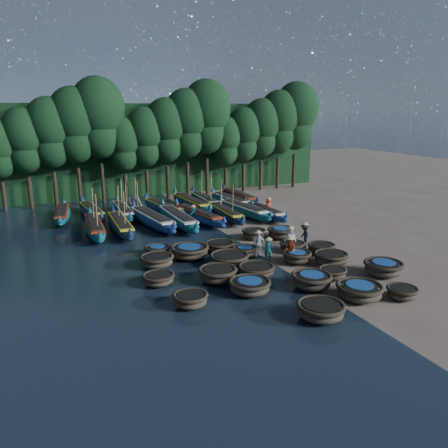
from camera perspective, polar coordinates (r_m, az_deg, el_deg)
name	(u,v)px	position (r m, az deg, el deg)	size (l,w,h in m)	color
ground	(252,250)	(30.37, 3.64, -3.39)	(120.00, 120.00, 0.00)	#7D6B5B
foliage_wall	(157,149)	(51.01, -8.75, 9.67)	(40.00, 3.00, 10.00)	black
coracle_2	(321,310)	(21.11, 12.51, -10.93)	(2.30, 2.30, 0.79)	#4D4330
coracle_3	(359,291)	(23.65, 17.25, -8.31)	(2.93, 2.93, 0.82)	#4D4330
coracle_4	(402,292)	(24.46, 22.25, -8.24)	(1.78, 1.78, 0.65)	#4D4330
coracle_5	(190,299)	(21.87, -4.40, -9.78)	(2.03, 2.03, 0.71)	#4D4330
coracle_6	(250,286)	(23.30, 3.39, -8.06)	(2.56, 2.56, 0.76)	#4D4330
coracle_7	(311,280)	(24.32, 11.36, -7.21)	(2.24, 2.24, 0.85)	#4D4330
coracle_8	(332,273)	(25.93, 13.97, -6.22)	(1.66, 1.66, 0.65)	#4D4330
coracle_9	(383,268)	(27.31, 20.11, -5.36)	(2.68, 2.68, 0.84)	#4D4330
coracle_10	(158,279)	(24.62, -8.56, -7.08)	(1.80, 1.80, 0.66)	#4D4330
coracle_11	(218,274)	(24.71, -0.83, -6.55)	(2.59, 2.59, 0.85)	#4D4330
coracle_12	(256,270)	(25.45, 4.26, -6.07)	(2.62, 2.62, 0.75)	#4D4330
coracle_13	(297,256)	(28.07, 9.47, -4.20)	(2.00, 2.00, 0.74)	#4D4330
coracle_14	(331,258)	(28.22, 13.82, -4.31)	(2.35, 2.35, 0.77)	#4D4330
coracle_15	(157,260)	(27.26, -8.74, -4.73)	(2.10, 2.10, 0.77)	#4D4330
coracle_16	(229,259)	(27.10, 0.70, -4.62)	(2.93, 2.93, 0.81)	#4D4330
coracle_17	(245,251)	(28.96, 2.77, -3.51)	(1.73, 1.73, 0.66)	#4D4330
coracle_18	(292,246)	(30.16, 8.94, -2.90)	(1.97, 1.97, 0.68)	#4D4330
coracle_19	(321,248)	(30.14, 12.61, -3.08)	(1.91, 1.91, 0.69)	#4D4330
coracle_20	(158,250)	(29.37, -8.67, -3.39)	(2.03, 2.03, 0.67)	#4D4330
coracle_21	(190,251)	(28.61, -4.51, -3.57)	(3.00, 3.00, 0.83)	#4D4330
coracle_22	(220,246)	(29.88, -0.56, -2.89)	(2.09, 2.09, 0.68)	#4D4330
coracle_23	(254,234)	(32.75, 3.94, -1.25)	(1.86, 1.86, 0.74)	#4D4330
coracle_24	(281,232)	(33.04, 7.48, -1.10)	(2.52, 2.52, 0.83)	#4D4330
long_boat_1	(95,227)	(35.37, -16.53, -0.41)	(1.76, 8.14, 3.46)	navy
long_boat_2	(121,225)	(35.40, -13.32, -0.16)	(1.68, 8.28, 3.52)	#0D1E33
long_boat_3	(152,219)	(36.54, -9.38, 0.60)	(2.71, 8.99, 1.59)	navy
long_boat_4	(178,219)	(36.50, -6.04, 0.69)	(1.70, 8.99, 1.58)	navy
long_boat_5	(198,216)	(37.60, -3.36, 1.11)	(2.83, 8.32, 1.48)	navy
long_boat_6	(225,213)	(38.52, 0.16, 1.44)	(1.66, 7.98, 3.39)	#0D1E33
long_boat_7	(243,210)	(39.65, 2.56, 1.87)	(2.48, 8.52, 1.51)	navy
long_boat_8	(264,212)	(39.37, 5.29, 1.62)	(1.45, 7.58, 1.33)	navy
long_boat_9	(62,214)	(40.82, -20.36, 1.21)	(2.22, 7.48, 1.33)	navy
long_boat_10	(92,211)	(41.15, -16.90, 1.62)	(2.03, 7.63, 1.35)	navy
long_boat_11	(123,211)	(40.43, -13.02, 1.67)	(1.68, 7.69, 3.27)	navy
long_boat_12	(136,207)	(41.76, -11.40, 2.16)	(2.40, 7.44, 3.19)	#0D1E33
long_boat_13	(163,208)	(40.92, -7.96, 2.12)	(2.66, 8.23, 1.46)	navy
long_boat_14	(191,203)	(42.48, -4.31, 2.75)	(2.13, 8.83, 1.56)	navy
long_boat_15	(205,200)	(43.92, -2.50, 3.12)	(1.61, 8.07, 3.43)	#0D1E33
long_boat_16	(231,201)	(43.81, 0.91, 3.09)	(2.25, 7.95, 1.41)	navy
long_boat_17	(239,197)	(45.52, 1.97, 3.57)	(1.49, 8.37, 1.47)	#0D1E33
fisherman_0	(290,238)	(30.10, 8.66, -1.87)	(0.98, 0.82, 1.92)	silver
fisherman_1	(268,248)	(28.12, 5.80, -3.09)	(0.65, 0.58, 1.69)	#196C68
fisherman_2	(290,249)	(28.02, 8.60, -3.27)	(0.65, 0.82, 1.81)	#B43818
fisherman_3	(305,235)	(31.10, 10.47, -1.41)	(0.94, 1.27, 1.95)	black
fisherman_4	(258,243)	(28.85, 4.46, -2.49)	(1.08, 0.68, 1.92)	silver
fisherman_5	(193,214)	(37.20, -4.04, 1.31)	(1.28, 1.32, 1.70)	#196C68
fisherman_6	(268,206)	(39.87, 5.83, 2.32)	(0.95, 0.87, 1.83)	#B43818
tree_1	(24,140)	(45.58, -24.66, 9.98)	(4.09, 4.09, 9.65)	black
tree_2	(50,132)	(45.59, -21.83, 11.12)	(4.51, 4.51, 10.63)	black
tree_3	(74,124)	(45.73, -18.98, 12.23)	(4.92, 4.92, 11.60)	black
tree_4	(98,117)	(45.99, -16.13, 13.30)	(5.34, 5.34, 12.58)	black
tree_5	(123,144)	(46.51, -13.04, 10.17)	(3.68, 3.68, 8.68)	black
tree_6	(145,136)	(46.96, -10.29, 11.18)	(4.09, 4.09, 9.65)	black
tree_7	(166,129)	(47.53, -7.58, 12.15)	(4.51, 4.51, 10.63)	black
tree_8	(186,123)	(48.21, -4.92, 13.06)	(4.92, 4.92, 11.60)	black
tree_9	(206,116)	(49.00, -2.32, 13.92)	(5.34, 5.34, 12.58)	black
tree_10	(226,140)	(50.01, 0.20, 10.86)	(3.68, 3.68, 8.68)	black
tree_11	(244,134)	(50.96, 2.61, 11.68)	(4.09, 4.09, 9.65)	black
tree_12	(262,127)	(51.99, 4.94, 12.45)	(4.51, 4.51, 10.63)	black
tree_13	(279,121)	(53.12, 7.19, 13.17)	(4.92, 4.92, 11.60)	black
tree_14	(296,115)	(54.32, 9.36, 13.84)	(5.34, 5.34, 12.58)	black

